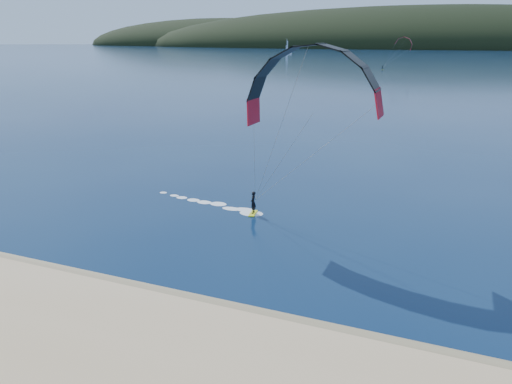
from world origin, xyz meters
TOP-DOWN VIEW (x-y plane):
  - ground at (0.00, 0.00)m, footprint 1800.00×1800.00m
  - wet_sand at (0.00, 4.50)m, footprint 220.00×2.50m
  - headland at (0.63, 745.28)m, footprint 1200.00×310.00m
  - kitesurfer_near at (4.19, 16.00)m, footprint 20.92×6.26m
  - kitesurfer_far at (-11.57, 209.13)m, footprint 12.81×4.94m
  - sailboat at (-129.24, 401.72)m, footprint 8.67×5.67m

SIDE VIEW (x-z plane):
  - ground at x=0.00m, z-range 0.00..0.00m
  - headland at x=0.63m, z-range -70.00..70.00m
  - wet_sand at x=0.00m, z-range 0.00..0.10m
  - sailboat at x=-129.24m, z-range -5.34..7.19m
  - kitesurfer_near at x=4.19m, z-range 2.85..14.57m
  - kitesurfer_far at x=-11.57m, z-range 3.22..16.93m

